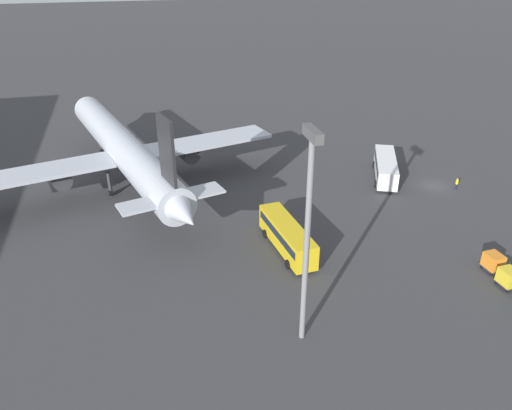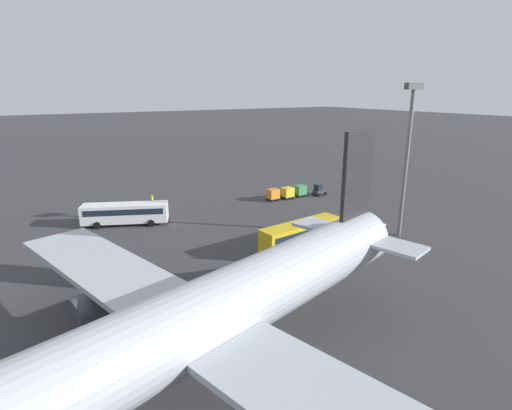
% 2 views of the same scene
% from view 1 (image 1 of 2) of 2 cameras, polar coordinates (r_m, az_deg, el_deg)
% --- Properties ---
extents(ground_plane, '(600.00, 600.00, 0.00)m').
position_cam_1_polar(ground_plane, '(77.86, 19.67, 2.09)').
color(ground_plane, '#38383A').
extents(airplane, '(49.77, 43.50, 15.62)m').
position_cam_1_polar(airplane, '(72.99, -14.85, 6.15)').
color(airplane, '#B2B7C1').
rests_on(airplane, ground).
extents(shuttle_bus_near, '(12.04, 7.41, 3.07)m').
position_cam_1_polar(shuttle_bus_near, '(77.81, 14.61, 4.32)').
color(shuttle_bus_near, white).
rests_on(shuttle_bus_near, ground).
extents(shuttle_bus_far, '(11.41, 3.79, 3.35)m').
position_cam_1_polar(shuttle_bus_far, '(57.09, 3.57, -3.43)').
color(shuttle_bus_far, gold).
rests_on(shuttle_bus_far, ground).
extents(worker_person, '(0.38, 0.38, 1.74)m').
position_cam_1_polar(worker_person, '(77.48, 21.96, 2.26)').
color(worker_person, '#1E1E2D').
rests_on(worker_person, ground).
extents(cargo_cart_yellow, '(2.10, 1.81, 2.06)m').
position_cam_1_polar(cargo_cart_yellow, '(57.61, 26.91, -7.38)').
color(cargo_cart_yellow, '#38383D').
rests_on(cargo_cart_yellow, ground).
extents(cargo_cart_orange, '(2.10, 1.81, 2.06)m').
position_cam_1_polar(cargo_cart_orange, '(59.61, 25.48, -5.84)').
color(cargo_cart_orange, '#38383D').
rests_on(cargo_cart_orange, ground).
extents(light_pole, '(2.80, 0.70, 19.57)m').
position_cam_1_polar(light_pole, '(39.73, 5.96, -1.96)').
color(light_pole, slate).
rests_on(light_pole, ground).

